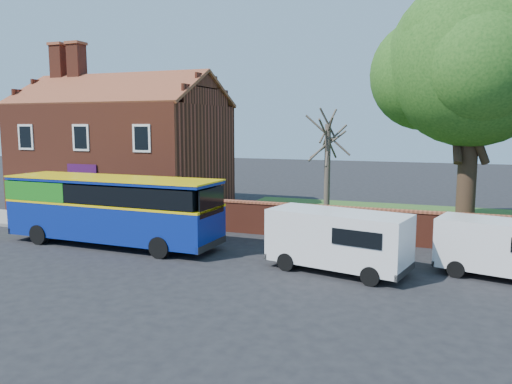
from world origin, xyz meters
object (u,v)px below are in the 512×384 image
at_px(van_far, 508,247).
at_px(large_tree, 475,68).
at_px(bus, 106,206).
at_px(van_near, 338,238).

bearing_deg(van_far, large_tree, 112.32).
height_order(bus, van_near, bus).
relative_size(van_near, large_tree, 0.44).
xyz_separation_m(bus, van_far, (16.14, 0.63, -0.60)).
distance_m(bus, large_tree, 18.13).
relative_size(van_near, van_far, 1.09).
bearing_deg(large_tree, van_near, -118.83).
bearing_deg(bus, van_near, -1.35).
xyz_separation_m(bus, van_near, (10.47, -0.56, -0.48)).
distance_m(van_near, large_tree, 11.72).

